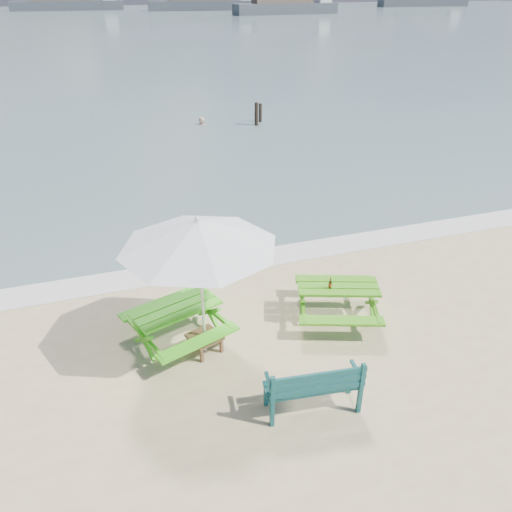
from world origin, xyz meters
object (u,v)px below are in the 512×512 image
object	(u,v)px
picnic_table_left	(178,325)
beer_bottle	(330,285)
swimmer	(202,134)
park_bench	(312,395)
picnic_table_right	(337,302)
side_table	(205,343)
patio_umbrella	(198,234)

from	to	relation	value
picnic_table_left	beer_bottle	bearing A→B (deg)	-5.59
picnic_table_left	swimmer	xyz separation A→B (m)	(4.07, 15.75, -0.84)
park_bench	beer_bottle	xyz separation A→B (m)	(1.25, 2.04, 0.54)
park_bench	swimmer	bearing A→B (deg)	82.36
park_bench	beer_bottle	bearing A→B (deg)	58.44
picnic_table_left	picnic_table_right	bearing A→B (deg)	-4.45
park_bench	side_table	world-z (taller)	park_bench
park_bench	patio_umbrella	size ratio (longest dim) A/B	0.45
picnic_table_left	park_bench	bearing A→B (deg)	-54.61
side_table	beer_bottle	distance (m)	2.59
picnic_table_left	picnic_table_right	xyz separation A→B (m)	(3.10, -0.24, -0.00)
park_bench	patio_umbrella	xyz separation A→B (m)	(-1.25, 1.88, 2.08)
park_bench	patio_umbrella	bearing A→B (deg)	123.67
picnic_table_left	side_table	distance (m)	0.62
picnic_table_right	beer_bottle	bearing A→B (deg)	-167.88
picnic_table_left	picnic_table_right	size ratio (longest dim) A/B	1.00
park_bench	side_table	xyz separation A→B (m)	(-1.25, 1.88, -0.10)
picnic_table_right	beer_bottle	world-z (taller)	beer_bottle
side_table	swimmer	bearing A→B (deg)	77.21
beer_bottle	side_table	bearing A→B (deg)	-176.39
picnic_table_left	beer_bottle	distance (m)	2.95
picnic_table_right	side_table	xyz separation A→B (m)	(-2.70, -0.20, -0.18)
park_bench	beer_bottle	size ratio (longest dim) A/B	6.69
picnic_table_left	swimmer	bearing A→B (deg)	75.49
picnic_table_right	patio_umbrella	bearing A→B (deg)	-175.76
picnic_table_left	patio_umbrella	bearing A→B (deg)	-48.06
patio_umbrella	swimmer	world-z (taller)	patio_umbrella
park_bench	swimmer	size ratio (longest dim) A/B	0.91
picnic_table_right	beer_bottle	distance (m)	0.50
patio_umbrella	picnic_table_left	bearing A→B (deg)	131.94
picnic_table_left	side_table	bearing A→B (deg)	-48.06
beer_bottle	picnic_table_right	bearing A→B (deg)	12.12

